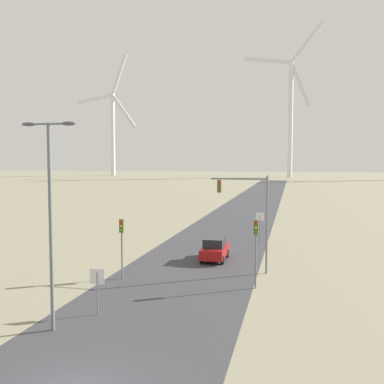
{
  "coord_description": "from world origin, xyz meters",
  "views": [
    {
      "loc": [
        7.35,
        -13.59,
        8.08
      ],
      "look_at": [
        0.0,
        18.96,
        5.7
      ],
      "focal_mm": 42.0,
      "sensor_mm": 36.0,
      "label": 1
    }
  ],
  "objects_px": {
    "wind_turbine_left": "(291,107)",
    "wind_turbine_far_left": "(113,125)",
    "stop_sign_near": "(97,283)",
    "traffic_light_post_near_right": "(256,239)",
    "stop_sign_far": "(260,221)",
    "streetlamp": "(50,202)",
    "traffic_light_mast_overhead": "(249,205)",
    "traffic_light_post_near_left": "(122,235)",
    "car_approaching": "(215,249)"
  },
  "relations": [
    {
      "from": "stop_sign_far",
      "to": "wind_turbine_left",
      "type": "height_order",
      "value": "wind_turbine_left"
    },
    {
      "from": "traffic_light_mast_overhead",
      "to": "wind_turbine_left",
      "type": "relative_size",
      "value": 0.1
    },
    {
      "from": "wind_turbine_far_left",
      "to": "wind_turbine_left",
      "type": "xyz_separation_m",
      "value": [
        91.11,
        -5.28,
        6.04
      ]
    },
    {
      "from": "streetlamp",
      "to": "traffic_light_post_near_right",
      "type": "height_order",
      "value": "streetlamp"
    },
    {
      "from": "streetlamp",
      "to": "traffic_light_post_near_left",
      "type": "xyz_separation_m",
      "value": [
        -0.25,
        9.48,
        -3.15
      ]
    },
    {
      "from": "traffic_light_post_near_left",
      "to": "wind_turbine_left",
      "type": "relative_size",
      "value": 0.06
    },
    {
      "from": "traffic_light_post_near_left",
      "to": "wind_turbine_far_left",
      "type": "relative_size",
      "value": 0.07
    },
    {
      "from": "wind_turbine_left",
      "to": "stop_sign_far",
      "type": "bearing_deg",
      "value": -90.51
    },
    {
      "from": "streetlamp",
      "to": "traffic_light_post_near_left",
      "type": "relative_size",
      "value": 2.41
    },
    {
      "from": "traffic_light_post_near_left",
      "to": "traffic_light_post_near_right",
      "type": "height_order",
      "value": "traffic_light_post_near_right"
    },
    {
      "from": "streetlamp",
      "to": "stop_sign_near",
      "type": "xyz_separation_m",
      "value": [
        1.16,
        2.46,
        -4.45
      ]
    },
    {
      "from": "traffic_light_post_near_left",
      "to": "traffic_light_mast_overhead",
      "type": "xyz_separation_m",
      "value": [
        8.23,
        3.59,
        1.89
      ]
    },
    {
      "from": "car_approaching",
      "to": "stop_sign_near",
      "type": "bearing_deg",
      "value": -105.11
    },
    {
      "from": "stop_sign_far",
      "to": "streetlamp",
      "type": "bearing_deg",
      "value": -107.02
    },
    {
      "from": "wind_turbine_left",
      "to": "wind_turbine_far_left",
      "type": "bearing_deg",
      "value": 176.68
    },
    {
      "from": "wind_turbine_far_left",
      "to": "wind_turbine_left",
      "type": "height_order",
      "value": "wind_turbine_left"
    },
    {
      "from": "traffic_light_post_near_right",
      "to": "wind_turbine_left",
      "type": "relative_size",
      "value": 0.06
    },
    {
      "from": "wind_turbine_left",
      "to": "stop_sign_near",
      "type": "bearing_deg",
      "value": -92.41
    },
    {
      "from": "stop_sign_far",
      "to": "traffic_light_mast_overhead",
      "type": "relative_size",
      "value": 0.41
    },
    {
      "from": "traffic_light_post_near_right",
      "to": "car_approaching",
      "type": "relative_size",
      "value": 1.05
    },
    {
      "from": "car_approaching",
      "to": "wind_turbine_left",
      "type": "relative_size",
      "value": 0.06
    },
    {
      "from": "streetlamp",
      "to": "car_approaching",
      "type": "height_order",
      "value": "streetlamp"
    },
    {
      "from": "stop_sign_far",
      "to": "traffic_light_post_near_left",
      "type": "distance_m",
      "value": 18.2
    },
    {
      "from": "stop_sign_near",
      "to": "traffic_light_mast_overhead",
      "type": "relative_size",
      "value": 0.35
    },
    {
      "from": "wind_turbine_far_left",
      "to": "wind_turbine_left",
      "type": "bearing_deg",
      "value": -3.32
    },
    {
      "from": "stop_sign_far",
      "to": "traffic_light_post_near_right",
      "type": "relative_size",
      "value": 0.67
    },
    {
      "from": "stop_sign_near",
      "to": "traffic_light_post_near_right",
      "type": "height_order",
      "value": "traffic_light_post_near_right"
    },
    {
      "from": "streetlamp",
      "to": "wind_turbine_far_left",
      "type": "xyz_separation_m",
      "value": [
        -81.71,
        203.08,
        20.52
      ]
    },
    {
      "from": "traffic_light_mast_overhead",
      "to": "wind_turbine_left",
      "type": "bearing_deg",
      "value": 89.56
    },
    {
      "from": "stop_sign_far",
      "to": "wind_turbine_far_left",
      "type": "relative_size",
      "value": 0.05
    },
    {
      "from": "stop_sign_near",
      "to": "traffic_light_post_near_left",
      "type": "bearing_deg",
      "value": 101.39
    },
    {
      "from": "stop_sign_far",
      "to": "traffic_light_post_near_right",
      "type": "distance_m",
      "value": 16.65
    },
    {
      "from": "stop_sign_far",
      "to": "wind_turbine_far_left",
      "type": "xyz_separation_m",
      "value": [
        -89.59,
        177.34,
        24.65
      ]
    },
    {
      "from": "streetlamp",
      "to": "traffic_light_post_near_right",
      "type": "bearing_deg",
      "value": 46.08
    },
    {
      "from": "traffic_light_mast_overhead",
      "to": "stop_sign_near",
      "type": "bearing_deg",
      "value": -122.73
    },
    {
      "from": "streetlamp",
      "to": "stop_sign_far",
      "type": "relative_size",
      "value": 3.42
    },
    {
      "from": "stop_sign_near",
      "to": "wind_turbine_left",
      "type": "distance_m",
      "value": 197.95
    },
    {
      "from": "wind_turbine_left",
      "to": "traffic_light_post_near_right",
      "type": "bearing_deg",
      "value": -90.18
    },
    {
      "from": "streetlamp",
      "to": "traffic_light_post_near_right",
      "type": "distance_m",
      "value": 13.06
    },
    {
      "from": "stop_sign_near",
      "to": "traffic_light_mast_overhead",
      "type": "bearing_deg",
      "value": 57.27
    },
    {
      "from": "stop_sign_far",
      "to": "wind_turbine_left",
      "type": "bearing_deg",
      "value": 89.49
    },
    {
      "from": "streetlamp",
      "to": "traffic_light_mast_overhead",
      "type": "xyz_separation_m",
      "value": [
        7.98,
        13.08,
        -1.27
      ]
    },
    {
      "from": "streetlamp",
      "to": "stop_sign_far",
      "type": "xyz_separation_m",
      "value": [
        7.88,
        25.74,
        -4.13
      ]
    },
    {
      "from": "stop_sign_far",
      "to": "traffic_light_post_near_left",
      "type": "xyz_separation_m",
      "value": [
        -8.13,
        -16.26,
        0.97
      ]
    },
    {
      "from": "traffic_light_post_near_right",
      "to": "wind_turbine_left",
      "type": "xyz_separation_m",
      "value": [
        0.58,
        188.64,
        29.55
      ]
    },
    {
      "from": "stop_sign_near",
      "to": "car_approaching",
      "type": "relative_size",
      "value": 0.59
    },
    {
      "from": "wind_turbine_far_left",
      "to": "wind_turbine_left",
      "type": "distance_m",
      "value": 91.46
    },
    {
      "from": "wind_turbine_far_left",
      "to": "streetlamp",
      "type": "bearing_deg",
      "value": -68.08
    },
    {
      "from": "stop_sign_near",
      "to": "traffic_light_post_near_left",
      "type": "height_order",
      "value": "traffic_light_post_near_left"
    },
    {
      "from": "stop_sign_near",
      "to": "wind_turbine_far_left",
      "type": "distance_m",
      "value": 218.49
    }
  ]
}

